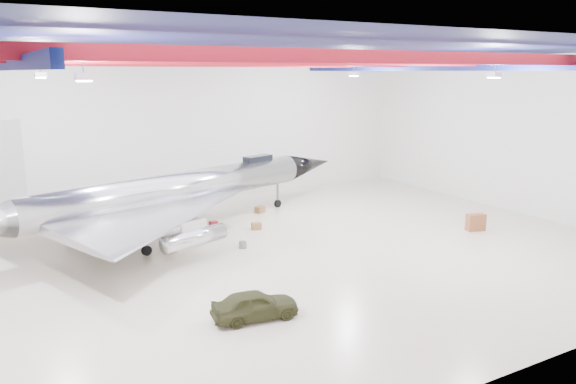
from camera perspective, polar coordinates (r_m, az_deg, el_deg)
floor at (r=31.02m, az=-2.15°, el=-6.40°), size 40.00×40.00×0.00m
wall_back at (r=43.50m, az=-11.47°, el=6.15°), size 40.00×0.00×40.00m
wall_right at (r=42.74m, az=22.39°, el=5.38°), size 0.00×30.00×30.00m
ceiling at (r=29.43m, az=-2.33°, el=14.35°), size 40.00×40.00×0.00m
ceiling_structure at (r=29.42m, az=-2.32°, el=13.04°), size 39.50×29.50×1.08m
jet_aircraft at (r=35.34m, az=-11.25°, el=-0.13°), size 27.16×19.94×7.61m
jeep at (r=23.22m, az=-3.38°, el=-11.37°), size 3.71×1.91×1.21m
desk at (r=37.42m, az=18.52°, el=-2.94°), size 1.27×0.87×1.06m
crate_ply at (r=31.99m, az=-11.85°, el=-5.70°), size 0.71×0.64×0.40m
toolbox_red at (r=36.81m, az=-7.59°, el=-3.23°), size 0.53×0.45×0.34m
engine_drum at (r=32.18m, az=-4.62°, el=-5.38°), size 0.51×0.51×0.39m
parts_bin at (r=40.09m, az=-2.87°, el=-1.79°), size 0.78×0.71×0.44m
crate_small at (r=34.52m, az=-18.68°, el=-4.85°), size 0.52×0.45×0.31m
oil_barrel at (r=35.89m, az=-3.23°, el=-3.48°), size 0.70×0.61×0.42m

